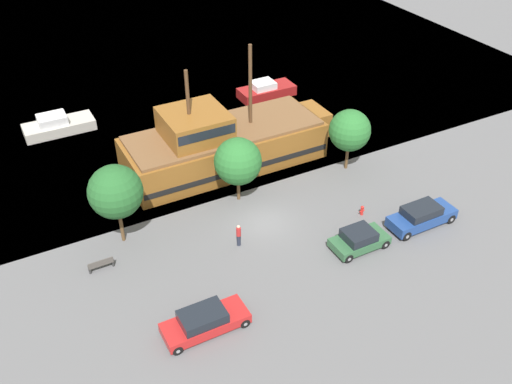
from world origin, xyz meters
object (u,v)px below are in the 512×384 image
object	(u,v)px
pirate_ship	(222,143)
parked_car_curb_rear	(359,239)
moored_boat_dockside	(266,90)
parked_car_curb_front	(422,216)
parked_car_curb_mid	(205,321)
pedestrian_walking_near	(239,235)
bench_promenade_east	(101,264)
fire_hydrant	(362,210)
moored_boat_outer	(58,125)

from	to	relation	value
pirate_ship	parked_car_curb_rear	distance (m)	14.16
parked_car_curb_rear	moored_boat_dockside	bearing A→B (deg)	76.40
moored_boat_dockside	parked_car_curb_rear	xyz separation A→B (m)	(-5.57, -23.03, 0.07)
pirate_ship	parked_car_curb_front	world-z (taller)	pirate_ship
parked_car_curb_mid	pedestrian_walking_near	xyz separation A→B (m)	(4.99, 5.70, 0.15)
parked_car_curb_mid	pedestrian_walking_near	distance (m)	7.58
bench_promenade_east	parked_car_curb_front	bearing A→B (deg)	-15.99
fire_hydrant	parked_car_curb_rear	bearing A→B (deg)	-130.01
pirate_ship	fire_hydrant	size ratio (longest dim) A/B	22.57
bench_promenade_east	fire_hydrant	bearing A→B (deg)	-9.81
parked_car_curb_front	fire_hydrant	distance (m)	4.12
bench_promenade_east	parked_car_curb_rear	bearing A→B (deg)	-20.70
moored_boat_outer	parked_car_curb_rear	size ratio (longest dim) A/B	1.57
moored_boat_dockside	pedestrian_walking_near	bearing A→B (deg)	-123.34
moored_boat_outer	parked_car_curb_rear	world-z (taller)	moored_boat_outer
moored_boat_outer	pedestrian_walking_near	world-z (taller)	moored_boat_outer
parked_car_curb_front	pedestrian_walking_near	size ratio (longest dim) A/B	2.97
parked_car_curb_mid	bench_promenade_east	size ratio (longest dim) A/B	3.07
pirate_ship	parked_car_curb_mid	bearing A→B (deg)	-118.59
moored_boat_outer	fire_hydrant	world-z (taller)	moored_boat_outer
parked_car_curb_front	fire_hydrant	bearing A→B (deg)	135.17
fire_hydrant	pedestrian_walking_near	size ratio (longest dim) A/B	0.46
moored_boat_dockside	fire_hydrant	bearing A→B (deg)	-99.00
fire_hydrant	pedestrian_walking_near	xyz separation A→B (m)	(-9.33, 1.16, 0.44)
parked_car_curb_mid	fire_hydrant	xyz separation A→B (m)	(14.32, 4.54, -0.29)
parked_car_curb_front	pedestrian_walking_near	xyz separation A→B (m)	(-12.24, 4.06, 0.05)
parked_car_curb_rear	bench_promenade_east	bearing A→B (deg)	159.30
moored_boat_dockside	pedestrian_walking_near	world-z (taller)	pedestrian_walking_near
parked_car_curb_front	bench_promenade_east	size ratio (longest dim) A/B	3.11
moored_boat_dockside	pedestrian_walking_near	distance (m)	22.80
parked_car_curb_front	moored_boat_outer	bearing A→B (deg)	127.49
pirate_ship	fire_hydrant	bearing A→B (deg)	-61.21
parked_car_curb_rear	pedestrian_walking_near	distance (m)	8.02
parked_car_curb_mid	bench_promenade_east	world-z (taller)	parked_car_curb_mid
fire_hydrant	moored_boat_dockside	bearing A→B (deg)	81.00
pirate_ship	moored_boat_dockside	world-z (taller)	pirate_ship
parked_car_curb_mid	parked_car_curb_rear	size ratio (longest dim) A/B	1.27
parked_car_curb_rear	bench_promenade_east	distance (m)	16.87
pirate_ship	parked_car_curb_front	distance (m)	16.37
pirate_ship	parked_car_curb_front	bearing A→B (deg)	-57.14
moored_boat_dockside	fire_hydrant	size ratio (longest dim) A/B	7.32
pirate_ship	bench_promenade_east	distance (m)	14.50
parked_car_curb_rear	fire_hydrant	world-z (taller)	parked_car_curb_rear
moored_boat_dockside	parked_car_curb_front	xyz separation A→B (m)	(-0.29, -23.10, 0.16)
moored_boat_outer	pirate_ship	bearing A→B (deg)	-47.77
moored_boat_outer	pedestrian_walking_near	xyz separation A→B (m)	(7.31, -21.44, 0.21)
parked_car_curb_mid	pirate_ship	bearing A→B (deg)	61.41
parked_car_curb_front	bench_promenade_east	distance (m)	21.91
pirate_ship	moored_boat_outer	distance (m)	15.96
parked_car_curb_front	pedestrian_walking_near	distance (m)	12.89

